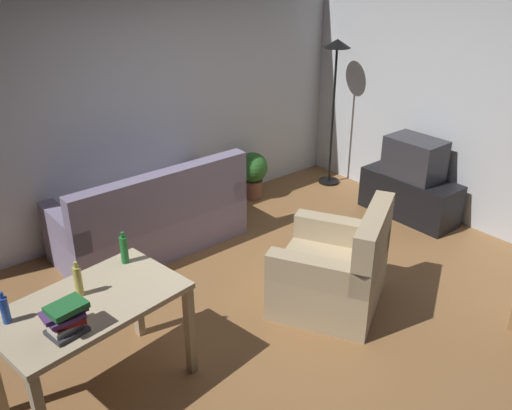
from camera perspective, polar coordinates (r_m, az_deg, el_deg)
ground_plane at (r=4.84m, az=2.91°, el=-10.48°), size 5.20×4.40×0.02m
wall_rear at (r=5.90m, az=-11.53°, el=10.57°), size 5.20×0.10×2.70m
wall_right at (r=6.17m, az=21.68°, el=9.94°), size 0.10×4.40×2.70m
couch at (r=5.61m, az=-10.73°, el=-1.64°), size 1.86×0.84×0.92m
tv_stand at (r=6.44m, az=15.60°, el=0.88°), size 0.44×1.10×0.48m
tv at (r=6.27m, az=16.11°, el=4.70°), size 0.41×0.60×0.44m
torchiere_lamp at (r=6.79m, az=8.23°, el=13.34°), size 0.32×0.32×1.81m
desk at (r=3.80m, az=-16.72°, el=-10.86°), size 1.29×0.86×0.76m
potted_plant at (r=6.62m, az=-0.35°, el=3.45°), size 0.36×0.36×0.57m
armchair at (r=4.73m, az=8.27°, el=-6.80°), size 1.19×1.17×0.92m
bottle_blue at (r=3.67m, az=-24.56°, el=-9.82°), size 0.05×0.05×0.22m
bottle_squat at (r=3.75m, az=-17.93°, el=-7.46°), size 0.05×0.05×0.25m
bottle_green at (r=4.03m, az=-13.49°, el=-4.49°), size 0.06×0.06×0.24m
book_stack at (r=3.46m, az=-19.08°, el=-10.97°), size 0.26×0.21×0.19m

